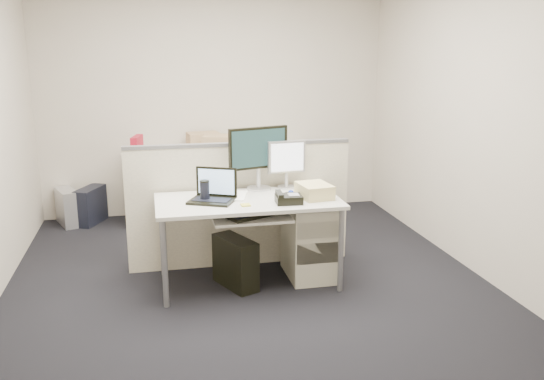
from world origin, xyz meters
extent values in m
cube|color=black|center=(0.00, 0.00, -0.01)|extent=(4.00, 4.50, 0.01)
cube|color=#B5AA9B|center=(0.00, 2.25, 1.35)|extent=(4.00, 0.02, 2.70)
cube|color=#B5AA9B|center=(0.00, -2.25, 1.35)|extent=(4.00, 0.02, 2.70)
cube|color=#B5AA9B|center=(2.00, 0.00, 1.35)|extent=(0.02, 4.50, 2.70)
cube|color=silver|center=(0.00, 0.00, 0.71)|extent=(1.50, 0.75, 0.03)
cylinder|color=slate|center=(-0.70, -0.33, 0.35)|extent=(0.04, 0.04, 0.70)
cylinder|color=slate|center=(-0.70, 0.33, 0.35)|extent=(0.04, 0.04, 0.70)
cylinder|color=slate|center=(0.70, -0.33, 0.35)|extent=(0.04, 0.04, 0.70)
cylinder|color=slate|center=(0.70, 0.33, 0.35)|extent=(0.04, 0.04, 0.70)
cube|color=silver|center=(0.00, -0.18, 0.62)|extent=(0.62, 0.32, 0.02)
cube|color=beige|center=(0.55, 0.05, 0.33)|extent=(0.40, 0.55, 0.65)
cube|color=beige|center=(0.00, 0.45, 0.55)|extent=(2.00, 0.06, 1.10)
cube|color=beige|center=(0.00, 1.93, 0.36)|extent=(2.00, 0.60, 0.72)
cube|color=black|center=(0.15, 0.32, 1.01)|extent=(0.59, 0.36, 0.55)
cube|color=#B7B7BC|center=(0.40, 0.32, 0.94)|extent=(0.35, 0.20, 0.41)
cube|color=black|center=(-0.30, -0.02, 0.86)|extent=(0.43, 0.38, 0.26)
cylinder|color=black|center=(0.35, -0.05, 0.75)|extent=(0.13, 0.13, 0.05)
cube|color=black|center=(0.30, -0.18, 0.76)|extent=(0.22, 0.18, 0.07)
cube|color=white|center=(-0.12, 0.12, 0.74)|extent=(0.32, 0.36, 0.01)
cube|color=gold|center=(-0.05, -0.18, 0.74)|extent=(0.08, 0.08, 0.01)
cylinder|color=black|center=(-0.35, 0.02, 0.81)|extent=(0.08, 0.08, 0.16)
ellipsoid|color=yellow|center=(0.28, -0.15, 0.75)|extent=(0.17, 0.08, 0.04)
cube|color=black|center=(-0.15, 0.20, 0.74)|extent=(0.07, 0.12, 0.02)
cube|color=tan|center=(0.55, -0.05, 0.79)|extent=(0.28, 0.34, 0.11)
cube|color=black|center=(0.05, -0.14, 0.64)|extent=(0.53, 0.37, 0.03)
cube|color=black|center=(-0.12, -0.05, 0.21)|extent=(0.35, 0.48, 0.42)
cube|color=black|center=(-1.45, 2.03, 0.20)|extent=(0.34, 0.47, 0.41)
cube|color=#B7B7BC|center=(-1.70, 2.03, 0.20)|extent=(0.31, 0.46, 0.40)
cube|color=tan|center=(-0.16, 2.05, 0.85)|extent=(0.39, 0.31, 0.27)
cube|color=tan|center=(0.00, 1.81, 0.85)|extent=(0.44, 0.38, 0.26)
cube|color=maroon|center=(-0.90, 1.83, 0.86)|extent=(0.14, 0.31, 0.28)
camera|label=1|loc=(-0.76, -4.49, 1.96)|focal=38.00mm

